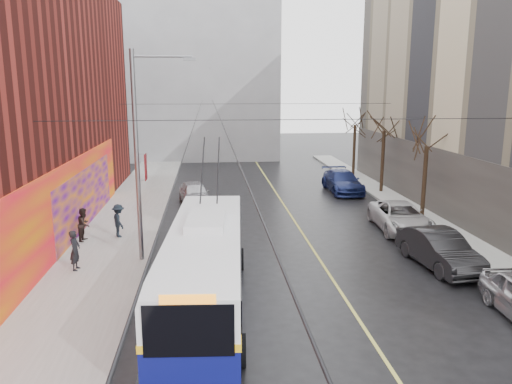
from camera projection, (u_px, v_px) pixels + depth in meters
sidewalk_left at (111, 247)px, 23.54m from camera, size 4.00×60.00×0.15m
sidewalk_right at (455, 237)px, 25.14m from camera, size 2.00×60.00×0.15m
lane_line at (301, 231)px, 26.40m from camera, size 0.12×50.00×0.01m
building_far at (182, 72)px, 53.99m from camera, size 20.50×12.10×18.00m
streetlight_pole at (140, 152)px, 20.78m from camera, size 2.65×0.60×9.00m
catenary_wires at (223, 112)px, 25.47m from camera, size 18.00×60.00×0.22m
tree_near at (428, 133)px, 28.02m from camera, size 3.20×3.20×6.40m
tree_mid at (385, 120)px, 34.78m from camera, size 3.20×3.20×6.68m
tree_far at (356, 115)px, 41.62m from camera, size 3.20×3.20×6.57m
puddle at (178, 382)px, 12.92m from camera, size 2.19×3.24×0.01m
pigeons_flying at (235, 96)px, 19.91m from camera, size 2.65×2.86×1.99m
trolleybus at (205, 267)px, 16.95m from camera, size 3.19×11.45×5.37m
parked_car_b at (439, 249)px, 21.03m from camera, size 2.13×4.90×1.57m
parked_car_c at (401, 217)px, 26.45m from camera, size 2.75×5.41×1.46m
parked_car_d at (342, 181)px, 36.11m from camera, size 2.23×5.36×1.55m
following_car at (195, 193)px, 32.31m from camera, size 2.44×4.57×1.48m
pedestrian_a at (75, 250)px, 20.30m from camera, size 0.45×0.64×1.66m
pedestrian_b at (84, 224)px, 24.18m from camera, size 0.71×0.86×1.62m
pedestrian_c at (119, 221)px, 24.77m from camera, size 1.01×1.24×1.66m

